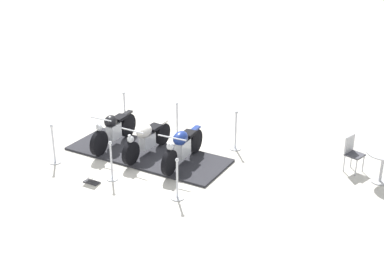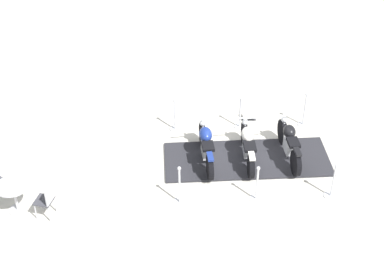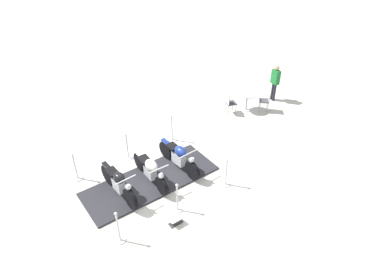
{
  "view_description": "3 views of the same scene",
  "coord_description": "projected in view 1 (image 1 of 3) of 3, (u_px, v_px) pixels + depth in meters",
  "views": [
    {
      "loc": [
        13.14,
        -0.28,
        6.33
      ],
      "look_at": [
        0.97,
        1.1,
        0.91
      ],
      "focal_mm": 50.22,
      "sensor_mm": 36.0,
      "label": 1
    },
    {
      "loc": [
        -8.12,
        8.63,
        9.31
      ],
      "look_at": [
        0.92,
        1.16,
        0.79
      ],
      "focal_mm": 51.99,
      "sensor_mm": 36.0,
      "label": 2
    },
    {
      "loc": [
        3.83,
        -7.56,
        7.55
      ],
      "look_at": [
        1.0,
        1.32,
        1.12
      ],
      "focal_mm": 31.85,
      "sensor_mm": 36.0,
      "label": 3
    }
  ],
  "objects": [
    {
      "name": "motorcycle_black",
      "position": [
        113.0,
        130.0,
        14.79
      ],
      "size": [
        1.81,
        1.24,
        1.0
      ],
      "rotation": [
        0.0,
        0.0,
        -0.58
      ],
      "color": "black",
      "rests_on": "display_platform"
    },
    {
      "name": "stanchion_right_front",
      "position": [
        54.0,
        150.0,
        13.99
      ],
      "size": [
        0.31,
        0.31,
        1.09
      ],
      "color": "silver",
      "rests_on": "ground_plane"
    },
    {
      "name": "stanchion_left_rear",
      "position": [
        236.0,
        137.0,
        14.78
      ],
      "size": [
        0.34,
        0.34,
        1.12
      ],
      "color": "silver",
      "rests_on": "ground_plane"
    },
    {
      "name": "stanchion_left_front",
      "position": [
        125.0,
        114.0,
        16.5
      ],
      "size": [
        0.35,
        0.35,
        1.02
      ],
      "color": "silver",
      "rests_on": "ground_plane"
    },
    {
      "name": "info_placard",
      "position": [
        92.0,
        180.0,
        13.1
      ],
      "size": [
        0.45,
        0.47,
        0.23
      ],
      "rotation": [
        0.0,
        0.0,
        4.08
      ],
      "color": "#333338",
      "rests_on": "ground_plane"
    },
    {
      "name": "stanchion_right_rear",
      "position": [
        177.0,
        185.0,
        12.3
      ],
      "size": [
        0.31,
        0.31,
        1.03
      ],
      "color": "silver",
      "rests_on": "ground_plane"
    },
    {
      "name": "motorcycle_navy",
      "position": [
        182.0,
        146.0,
        13.78
      ],
      "size": [
        1.84,
        1.28,
        0.96
      ],
      "rotation": [
        0.0,
        0.0,
        -0.57
      ],
      "color": "black",
      "rests_on": "display_platform"
    },
    {
      "name": "stanchion_right_mid",
      "position": [
        112.0,
        166.0,
        13.14
      ],
      "size": [
        0.29,
        0.29,
        1.03
      ],
      "color": "silver",
      "rests_on": "ground_plane"
    },
    {
      "name": "motorcycle_cream",
      "position": [
        146.0,
        138.0,
        14.29
      ],
      "size": [
        1.74,
        1.36,
        0.91
      ],
      "rotation": [
        0.0,
        0.0,
        -0.65
      ],
      "color": "black",
      "rests_on": "display_platform"
    },
    {
      "name": "ground_plane",
      "position": [
        148.0,
        155.0,
        14.53
      ],
      "size": [
        80.0,
        80.0,
        0.0
      ],
      "primitive_type": "plane",
      "color": "beige"
    },
    {
      "name": "cafe_chair_near_table",
      "position": [
        353.0,
        151.0,
        13.51
      ],
      "size": [
        0.56,
        0.56,
        0.93
      ],
      "rotation": [
        0.0,
        0.0,
        0.64
      ],
      "color": "#B7B7BC",
      "rests_on": "ground_plane"
    },
    {
      "name": "stanchion_left_mid",
      "position": [
        177.0,
        125.0,
        15.64
      ],
      "size": [
        0.32,
        0.32,
        1.03
      ],
      "color": "silver",
      "rests_on": "ground_plane"
    },
    {
      "name": "display_platform",
      "position": [
        148.0,
        154.0,
        14.52
      ],
      "size": [
        3.95,
        4.56,
        0.06
      ],
      "primitive_type": "cube",
      "rotation": [
        0.0,
        0.0,
        0.94
      ],
      "color": "#28282D",
      "rests_on": "ground_plane"
    },
    {
      "name": "cafe_table",
      "position": [
        383.0,
        160.0,
        12.94
      ],
      "size": [
        0.82,
        0.82,
        0.78
      ],
      "color": "#B7B7BC",
      "rests_on": "ground_plane"
    }
  ]
}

